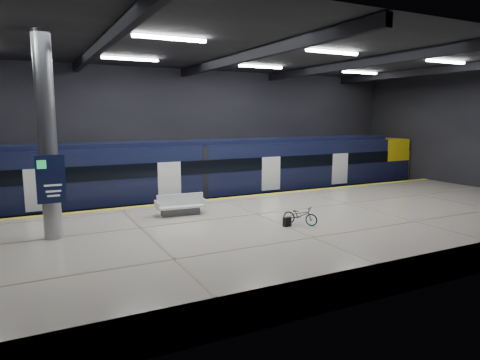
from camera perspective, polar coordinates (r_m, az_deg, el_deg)
ground at (r=19.49m, az=0.78°, el=-7.09°), size 30.00×30.00×0.00m
room_shell at (r=18.78m, az=0.81°, el=9.97°), size 30.10×16.10×8.05m
platform at (r=17.25m, az=4.69°, el=-7.30°), size 30.00×11.00×1.10m
safety_strip at (r=21.64m, az=-2.61°, el=-2.51°), size 30.00×0.40×0.01m
rails at (r=24.33m, az=-5.28°, el=-3.77°), size 30.00×1.52×0.16m
train at (r=25.03m, az=0.12°, el=1.22°), size 29.40×2.84×3.79m
bench at (r=18.29m, az=-7.95°, el=-3.64°), size 2.11×1.00×0.91m
bicycle at (r=16.67m, az=8.03°, el=-4.69°), size 1.19×1.40×0.72m
pannier_bag at (r=16.39m, az=6.29°, el=-5.56°), size 0.33×0.24×0.35m
info_column at (r=15.61m, az=-24.28°, el=4.89°), size 0.90×0.78×6.90m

